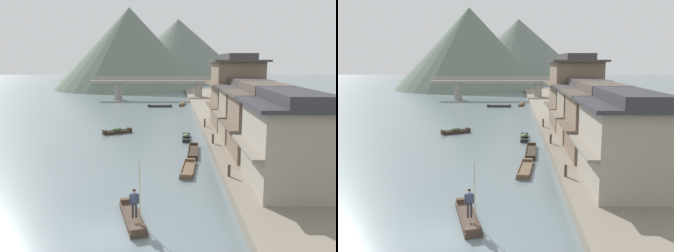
% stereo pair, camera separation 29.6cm
% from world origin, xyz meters
% --- Properties ---
extents(ground_plane, '(400.00, 400.00, 0.00)m').
position_xyz_m(ground_plane, '(0.00, 0.00, 0.00)').
color(ground_plane, slate).
extents(riverbank_right, '(18.00, 110.00, 0.73)m').
position_xyz_m(riverbank_right, '(15.75, 30.00, 0.37)').
color(riverbank_right, slate).
rests_on(riverbank_right, ground).
extents(boat_foreground_poled, '(2.00, 4.34, 0.52)m').
position_xyz_m(boat_foreground_poled, '(0.93, 1.80, 0.17)').
color(boat_foreground_poled, '#423328').
rests_on(boat_foreground_poled, ground).
extents(boatman_person, '(0.56, 0.29, 3.04)m').
position_xyz_m(boatman_person, '(1.15, 1.10, 1.53)').
color(boatman_person, black).
rests_on(boatman_person, boat_foreground_poled).
extents(boat_moored_nearest, '(3.51, 2.45, 0.75)m').
position_xyz_m(boat_moored_nearest, '(-3.50, 25.33, 0.28)').
color(boat_moored_nearest, '#33281E').
rests_on(boat_moored_nearest, ground).
extents(boat_moored_second, '(4.55, 1.21, 0.48)m').
position_xyz_m(boat_moored_second, '(0.79, 50.03, 0.16)').
color(boat_moored_second, '#232326').
rests_on(boat_moored_second, ground).
extents(boat_moored_third, '(1.02, 3.75, 0.63)m').
position_xyz_m(boat_moored_third, '(4.72, 22.37, 0.22)').
color(boat_moored_third, '#232326').
rests_on(boat_moored_third, ground).
extents(boat_moored_far, '(1.38, 5.29, 0.45)m').
position_xyz_m(boat_moored_far, '(5.13, 16.29, 0.15)').
color(boat_moored_far, '#33281E').
rests_on(boat_moored_far, ground).
extents(boat_midriver_drifting, '(1.44, 3.59, 0.61)m').
position_xyz_m(boat_midriver_drifting, '(5.11, 52.41, 0.22)').
color(boat_midriver_drifting, brown).
rests_on(boat_midriver_drifting, ground).
extents(boat_midriver_upstream, '(1.57, 4.63, 0.42)m').
position_xyz_m(boat_midriver_upstream, '(4.41, 10.77, 0.14)').
color(boat_midriver_upstream, brown).
rests_on(boat_midriver_upstream, ground).
extents(house_waterfront_nearest, '(6.14, 7.47, 6.14)m').
position_xyz_m(house_waterfront_nearest, '(10.64, 5.37, 3.73)').
color(house_waterfront_nearest, gray).
rests_on(house_waterfront_nearest, riverbank_right).
extents(house_waterfront_second, '(6.24, 6.45, 6.14)m').
position_xyz_m(house_waterfront_second, '(10.69, 12.70, 3.74)').
color(house_waterfront_second, '#75604C').
rests_on(house_waterfront_second, riverbank_right).
extents(house_waterfront_tall, '(6.62, 6.09, 6.14)m').
position_xyz_m(house_waterfront_tall, '(10.87, 19.04, 3.74)').
color(house_waterfront_tall, gray).
rests_on(house_waterfront_tall, riverbank_right).
extents(house_waterfront_narrow, '(6.38, 8.25, 8.74)m').
position_xyz_m(house_waterfront_narrow, '(10.75, 26.02, 5.02)').
color(house_waterfront_narrow, '#75604C').
rests_on(house_waterfront_narrow, riverbank_right).
extents(mooring_post_dock_near, '(0.20, 0.20, 0.85)m').
position_xyz_m(mooring_post_dock_near, '(7.10, 7.26, 1.15)').
color(mooring_post_dock_near, '#473828').
rests_on(mooring_post_dock_near, riverbank_right).
extents(mooring_post_dock_mid, '(0.20, 0.20, 0.92)m').
position_xyz_m(mooring_post_dock_mid, '(7.10, 17.23, 1.19)').
color(mooring_post_dock_mid, '#473828').
rests_on(mooring_post_dock_mid, riverbank_right).
extents(mooring_post_dock_far, '(0.20, 0.20, 1.00)m').
position_xyz_m(mooring_post_dock_far, '(7.10, 25.96, 1.23)').
color(mooring_post_dock_far, '#473828').
rests_on(mooring_post_dock_far, riverbank_right).
extents(stone_bridge, '(29.76, 2.40, 5.05)m').
position_xyz_m(stone_bridge, '(0.00, 62.51, 3.39)').
color(stone_bridge, gray).
rests_on(stone_bridge, ground).
extents(hill_far_west, '(53.53, 53.53, 14.64)m').
position_xyz_m(hill_far_west, '(-19.10, 137.73, 7.32)').
color(hill_far_west, slate).
rests_on(hill_far_west, ground).
extents(hill_far_centre, '(59.47, 59.47, 25.20)m').
position_xyz_m(hill_far_centre, '(5.54, 132.53, 12.60)').
color(hill_far_centre, slate).
rests_on(hill_far_centre, ground).
extents(hill_far_east, '(46.93, 46.93, 24.74)m').
position_xyz_m(hill_far_east, '(-10.16, 96.62, 12.37)').
color(hill_far_east, '#5B6B5B').
rests_on(hill_far_east, ground).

